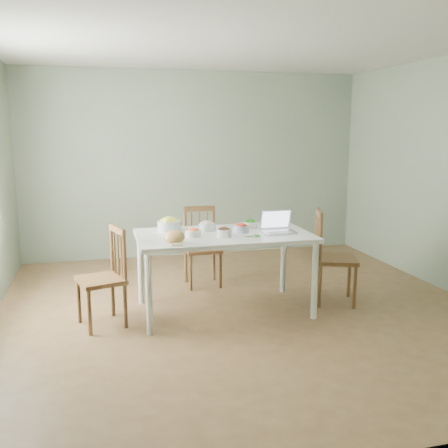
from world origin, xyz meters
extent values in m
cube|color=brown|center=(0.00, 0.00, 0.00)|extent=(5.00, 5.00, 0.00)
cube|color=white|center=(0.00, 0.00, 2.70)|extent=(5.00, 5.00, 0.00)
cube|color=gray|center=(0.00, 2.50, 1.35)|extent=(5.00, 0.00, 2.70)
cube|color=gray|center=(0.00, -2.50, 1.35)|extent=(5.00, 0.00, 2.70)
ellipsoid|color=tan|center=(-0.74, -0.29, 0.88)|extent=(0.22, 0.22, 0.12)
cube|color=beige|center=(-0.74, -0.41, 0.84)|extent=(0.10, 0.05, 0.03)
cylinder|color=tan|center=(0.15, 0.42, 0.83)|extent=(0.22, 0.22, 0.02)
camera|label=1|loc=(-1.42, -4.81, 1.87)|focal=40.22mm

